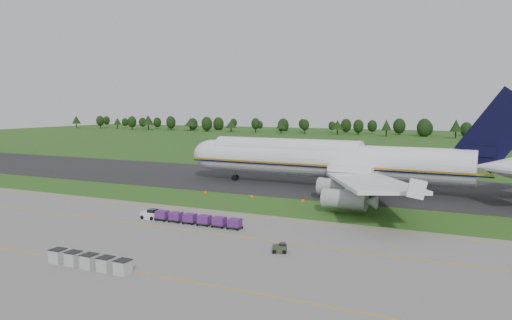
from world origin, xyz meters
The scene contains 10 objects.
ground centered at (0.00, 0.00, 0.00)m, with size 600.00×600.00×0.00m, color #254D17.
apron centered at (0.00, -34.00, 0.03)m, with size 300.00×52.00×0.06m, color slate.
taxiway centered at (0.00, 28.00, 0.04)m, with size 300.00×40.00×0.08m, color black.
apron_markings centered at (0.00, -26.98, 0.06)m, with size 300.00×30.20×0.01m.
tree_line centered at (-3.43, 219.87, 5.92)m, with size 528.13×20.42×11.01m.
aircraft centered at (7.75, 23.52, 6.24)m, with size 77.51×75.89×21.86m.
baggage_train centered at (-3.17, -18.44, 0.91)m, with size 17.89×1.62×1.56m.
utility_cart centered at (15.56, -26.53, 0.54)m, with size 2.02×1.56×0.98m.
uld_row centered at (-1.53, -41.11, 0.85)m, with size 11.20×1.60×1.58m.
edge_markers centered at (1.65, 5.19, 0.27)m, with size 32.56×0.30×0.60m.
Camera 1 is at (38.82, -82.15, 18.29)m, focal length 35.00 mm.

